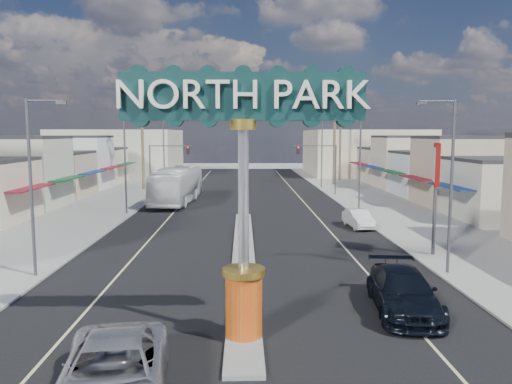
{
  "coord_description": "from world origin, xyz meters",
  "views": [
    {
      "loc": [
        -0.01,
        -14.99,
        7.26
      ],
      "look_at": [
        0.63,
        9.88,
        4.37
      ],
      "focal_mm": 35.0,
      "sensor_mm": 36.0,
      "label": 1
    }
  ],
  "objects": [
    {
      "name": "traffic_signal_right",
      "position": [
        9.18,
        43.99,
        4.27
      ],
      "size": [
        5.09,
        0.45,
        6.0
      ],
      "color": "#47474C",
      "rests_on": "ground"
    },
    {
      "name": "backdrop_far_left",
      "position": [
        -22.0,
        75.0,
        4.0
      ],
      "size": [
        20.0,
        20.0,
        8.0
      ],
      "primitive_type": "cube",
      "color": "#B7B29E",
      "rests_on": "ground"
    },
    {
      "name": "streetlight_r_near",
      "position": [
        10.43,
        10.0,
        5.07
      ],
      "size": [
        2.03,
        0.22,
        9.0
      ],
      "color": "#47474C",
      "rests_on": "ground"
    },
    {
      "name": "road",
      "position": [
        0.0,
        30.0,
        0.01
      ],
      "size": [
        20.0,
        120.0,
        0.01
      ],
      "primitive_type": "cube",
      "color": "black",
      "rests_on": "ground"
    },
    {
      "name": "streetlight_l_mid",
      "position": [
        -10.43,
        30.0,
        5.07
      ],
      "size": [
        2.03,
        0.22,
        9.0
      ],
      "color": "#47474C",
      "rests_on": "ground"
    },
    {
      "name": "storefront_row_right",
      "position": [
        24.0,
        43.0,
        3.0
      ],
      "size": [
        12.0,
        42.0,
        6.0
      ],
      "primitive_type": "cube",
      "color": "#B7B29E",
      "rests_on": "ground"
    },
    {
      "name": "palm_right_mid",
      "position": [
        13.0,
        56.0,
        10.6
      ],
      "size": [
        2.6,
        2.6,
        12.1
      ],
      "color": "brown",
      "rests_on": "ground"
    },
    {
      "name": "suv_right",
      "position": [
        6.54,
        4.66,
        0.86
      ],
      "size": [
        2.99,
        6.12,
        1.71
      ],
      "primitive_type": "imported",
      "rotation": [
        0.0,
        0.0,
        -0.1
      ],
      "color": "black",
      "rests_on": "ground"
    },
    {
      "name": "sidewalk_right",
      "position": [
        14.0,
        30.0,
        0.06
      ],
      "size": [
        8.0,
        120.0,
        0.12
      ],
      "primitive_type": "cube",
      "color": "gray",
      "rests_on": "ground"
    },
    {
      "name": "streetlight_l_near",
      "position": [
        -10.43,
        10.0,
        5.07
      ],
      "size": [
        2.03,
        0.22,
        9.0
      ],
      "color": "#47474C",
      "rests_on": "ground"
    },
    {
      "name": "streetlight_r_far",
      "position": [
        10.43,
        52.0,
        5.07
      ],
      "size": [
        2.03,
        0.22,
        9.0
      ],
      "color": "#47474C",
      "rests_on": "ground"
    },
    {
      "name": "sidewalk_left",
      "position": [
        -14.0,
        30.0,
        0.06
      ],
      "size": [
        8.0,
        120.0,
        0.12
      ],
      "primitive_type": "cube",
      "color": "gray",
      "rests_on": "ground"
    },
    {
      "name": "streetlight_l_far",
      "position": [
        -10.43,
        52.0,
        5.07
      ],
      "size": [
        2.03,
        0.22,
        9.0
      ],
      "color": "#47474C",
      "rests_on": "ground"
    },
    {
      "name": "median_island",
      "position": [
        0.0,
        14.0,
        0.08
      ],
      "size": [
        1.3,
        30.0,
        0.16
      ],
      "primitive_type": "cube",
      "color": "gray",
      "rests_on": "ground"
    },
    {
      "name": "suv_left",
      "position": [
        -3.53,
        -2.18,
        0.86
      ],
      "size": [
        3.68,
        6.54,
        1.73
      ],
      "primitive_type": "imported",
      "rotation": [
        0.0,
        0.0,
        0.14
      ],
      "color": "silver",
      "rests_on": "ground"
    },
    {
      "name": "ground",
      "position": [
        0.0,
        30.0,
        0.0
      ],
      "size": [
        160.0,
        160.0,
        0.0
      ],
      "primitive_type": "plane",
      "color": "gray",
      "rests_on": "ground"
    },
    {
      "name": "backdrop_far_right",
      "position": [
        22.0,
        75.0,
        4.0
      ],
      "size": [
        20.0,
        20.0,
        8.0
      ],
      "primitive_type": "cube",
      "color": "beige",
      "rests_on": "ground"
    },
    {
      "name": "palm_left_far",
      "position": [
        -13.0,
        50.0,
        11.5
      ],
      "size": [
        2.6,
        2.6,
        13.1
      ],
      "color": "brown",
      "rests_on": "ground"
    },
    {
      "name": "storefront_row_left",
      "position": [
        -24.0,
        43.0,
        3.0
      ],
      "size": [
        12.0,
        42.0,
        6.0
      ],
      "primitive_type": "cube",
      "color": "beige",
      "rests_on": "ground"
    },
    {
      "name": "traffic_signal_left",
      "position": [
        -9.18,
        43.99,
        4.27
      ],
      "size": [
        5.09,
        0.45,
        6.0
      ],
      "color": "#47474C",
      "rests_on": "ground"
    },
    {
      "name": "gateway_sign",
      "position": [
        0.0,
        1.98,
        5.93
      ],
      "size": [
        8.2,
        1.5,
        9.15
      ],
      "color": "red",
      "rests_on": "median_island"
    },
    {
      "name": "streetlight_r_mid",
      "position": [
        10.43,
        30.0,
        5.07
      ],
      "size": [
        2.03,
        0.22,
        9.0
      ],
      "color": "#47474C",
      "rests_on": "ground"
    },
    {
      "name": "bank_pylon_sign",
      "position": [
        11.33,
        13.93,
        5.13
      ],
      "size": [
        0.86,
        2.06,
        6.63
      ],
      "rotation": [
        0.0,
        0.0,
        -0.3
      ],
      "color": "#47474C",
      "rests_on": "sidewalk_right"
    },
    {
      "name": "car_parked_right",
      "position": [
        9.0,
        23.2,
        0.7
      ],
      "size": [
        1.88,
        4.38,
        1.4
      ],
      "primitive_type": "imported",
      "rotation": [
        0.0,
        0.0,
        0.1
      ],
      "color": "white",
      "rests_on": "ground"
    },
    {
      "name": "city_bus",
      "position": [
        -7.0,
        37.7,
        1.89
      ],
      "size": [
        4.13,
        13.76,
        3.78
      ],
      "primitive_type": "imported",
      "rotation": [
        0.0,
        0.0,
        -0.07
      ],
      "color": "white",
      "rests_on": "ground"
    },
    {
      "name": "palm_right_far",
      "position": [
        15.0,
        62.0,
        12.39
      ],
      "size": [
        2.6,
        2.6,
        14.1
      ],
      "color": "brown",
      "rests_on": "ground"
    }
  ]
}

